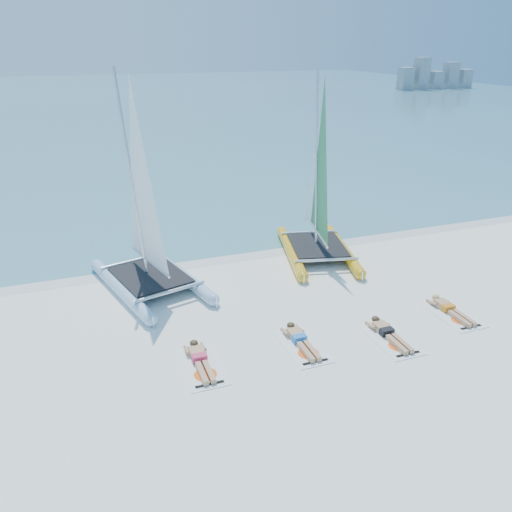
% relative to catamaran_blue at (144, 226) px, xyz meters
% --- Properties ---
extents(ground, '(140.00, 140.00, 0.00)m').
position_rel_catamaran_blue_xyz_m(ground, '(2.96, -3.98, -2.09)').
color(ground, white).
rests_on(ground, ground).
extents(sea, '(140.00, 115.00, 0.01)m').
position_rel_catamaran_blue_xyz_m(sea, '(2.96, 59.02, -2.09)').
color(sea, '#6AAAB1').
rests_on(sea, ground).
extents(wet_sand_strip, '(140.00, 1.40, 0.01)m').
position_rel_catamaran_blue_xyz_m(wet_sand_strip, '(2.96, 1.52, -2.09)').
color(wet_sand_strip, silver).
rests_on(wet_sand_strip, ground).
extents(distant_skyline, '(14.00, 2.00, 5.00)m').
position_rel_catamaran_blue_xyz_m(distant_skyline, '(56.67, 58.02, -0.15)').
color(distant_skyline, '#A5AFB6').
rests_on(distant_skyline, ground).
extents(catamaran_blue, '(3.70, 5.60, 7.01)m').
position_rel_catamaran_blue_xyz_m(catamaran_blue, '(0.00, 0.00, 0.00)').
color(catamaran_blue, silver).
rests_on(catamaran_blue, ground).
extents(catamaran_yellow, '(3.47, 5.47, 6.79)m').
position_rel_catamaran_blue_xyz_m(catamaran_yellow, '(6.47, 0.89, 0.05)').
color(catamaran_yellow, yellow).
rests_on(catamaran_yellow, ground).
extents(towel_a, '(1.00, 1.85, 0.02)m').
position_rel_catamaran_blue_xyz_m(towel_a, '(0.51, -4.98, -2.08)').
color(towel_a, white).
rests_on(towel_a, ground).
extents(sunbather_a, '(0.37, 1.73, 0.26)m').
position_rel_catamaran_blue_xyz_m(sunbather_a, '(0.51, -4.79, -1.97)').
color(sunbather_a, tan).
rests_on(sunbather_a, towel_a).
extents(towel_b, '(1.00, 1.85, 0.02)m').
position_rel_catamaran_blue_xyz_m(towel_b, '(3.25, -5.02, -2.08)').
color(towel_b, white).
rests_on(towel_b, ground).
extents(sunbather_b, '(0.37, 1.73, 0.26)m').
position_rel_catamaran_blue_xyz_m(sunbather_b, '(3.25, -4.83, -1.97)').
color(sunbather_b, tan).
rests_on(sunbather_b, towel_b).
extents(towel_c, '(1.00, 1.85, 0.02)m').
position_rel_catamaran_blue_xyz_m(towel_c, '(5.65, -5.53, -2.08)').
color(towel_c, white).
rests_on(towel_c, ground).
extents(sunbather_c, '(0.37, 1.73, 0.26)m').
position_rel_catamaran_blue_xyz_m(sunbather_c, '(5.65, -5.34, -1.97)').
color(sunbather_c, tan).
rests_on(sunbather_c, towel_c).
extents(towel_d, '(1.00, 1.85, 0.02)m').
position_rel_catamaran_blue_xyz_m(towel_d, '(8.13, -5.02, -2.08)').
color(towel_d, white).
rests_on(towel_d, ground).
extents(sunbather_d, '(0.37, 1.73, 0.26)m').
position_rel_catamaran_blue_xyz_m(sunbather_d, '(8.13, -4.83, -1.97)').
color(sunbather_d, tan).
rests_on(sunbather_d, towel_d).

